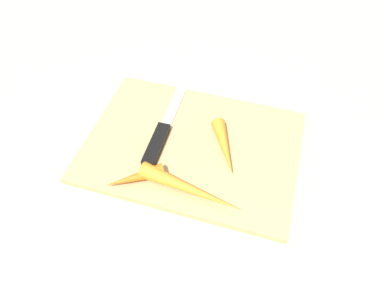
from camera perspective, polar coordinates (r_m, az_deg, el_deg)
The scene contains 6 objects.
ground_plane at distance 0.62m, azimuth 0.00°, elevation -0.70°, with size 1.40×1.40×0.00m, color #C6B793.
cutting_board at distance 0.61m, azimuth 0.00°, elevation -0.35°, with size 0.36×0.26×0.01m, color tan.
knife at distance 0.61m, azimuth -5.33°, elevation 0.79°, with size 0.03×0.20×0.01m.
carrot_shortest at distance 0.56m, azimuth -9.24°, elevation -5.38°, with size 0.02×0.02×0.09m, color orange.
carrot_longest at distance 0.54m, azimuth -0.28°, elevation -7.23°, with size 0.03×0.03×0.17m, color orange.
carrot_medium at distance 0.59m, azimuth 5.32°, elevation -0.34°, with size 0.02×0.02×0.11m, color orange.
Camera 1 is at (-0.11, 0.37, 0.48)m, focal length 33.23 mm.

